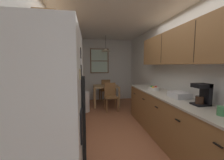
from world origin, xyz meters
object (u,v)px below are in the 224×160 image
stove_range (56,141)px  dining_chair_far (105,89)px  dining_table (106,89)px  coffee_maker (203,94)px  trash_bin (85,102)px  microwave_over_range (43,52)px  dining_chair_near (111,95)px  storage_canister (64,93)px  mug_by_coffeemaker (221,111)px  fruit_bowl (154,88)px  refrigerator (39,140)px  dish_rack (179,95)px

stove_range → dining_chair_far: bearing=74.0°
dining_table → coffee_maker: bearing=-72.9°
trash_bin → microwave_over_range: bearing=-99.0°
dining_chair_near → storage_canister: size_ratio=4.93×
microwave_over_range → storage_canister: microwave_over_range is taller
storage_canister → mug_by_coffeemaker: storage_canister is taller
stove_range → mug_by_coffeemaker: (1.95, -0.52, 0.48)m
storage_canister → coffee_maker: coffee_maker is taller
dining_chair_far → fruit_bowl: bearing=-72.0°
stove_range → fruit_bowl: (1.96, 1.21, 0.47)m
trash_bin → storage_canister: storage_canister is taller
dining_chair_far → storage_canister: 3.38m
dining_chair_far → storage_canister: size_ratio=4.93×
stove_range → storage_canister: bearing=90.5°
stove_range → dining_chair_far: (1.10, 3.84, 0.03)m
microwave_over_range → fruit_bowl: bearing=30.4°
microwave_over_range → coffee_maker: (2.20, -0.10, -0.57)m
microwave_over_range → dining_chair_near: (1.26, 2.62, -1.14)m
storage_canister → mug_by_coffeemaker: bearing=-31.5°
refrigerator → fruit_bowl: bearing=45.2°
trash_bin → coffee_maker: coffee_maker is taller
dining_chair_near → fruit_bowl: (0.81, -1.40, 0.44)m
coffee_maker → mug_by_coffeemaker: bearing=-107.1°
stove_range → dining_chair_near: bearing=66.4°
dish_rack → storage_canister: bearing=171.8°
refrigerator → stove_range: refrigerator is taller
mug_by_coffeemaker → fruit_bowl: mug_by_coffeemaker is taller
dining_chair_far → trash_bin: (-0.81, -1.25, -0.18)m
refrigerator → microwave_over_range: size_ratio=3.07×
storage_canister → coffee_maker: bearing=-20.5°
dining_table → fruit_bowl: size_ratio=3.37×
mug_by_coffeemaker → dining_chair_near: bearing=104.5°
stove_range → dining_table: size_ratio=1.22×
stove_range → microwave_over_range: (-0.11, 0.00, 1.17)m
dining_chair_far → coffee_maker: 4.10m
fruit_bowl → coffee_maker: bearing=-84.5°
dining_table → coffee_maker: coffee_maker is taller
dining_table → storage_canister: storage_canister is taller
dining_chair_near → dish_rack: size_ratio=2.65×
refrigerator → coffee_maker: (2.05, 0.62, 0.19)m
storage_canister → microwave_over_range: bearing=-99.0°
dining_table → mug_by_coffeemaker: mug_by_coffeemaker is taller
stove_range → trash_bin: (0.29, 2.59, -0.15)m
dining_chair_near → storage_canister: 2.30m
fruit_bowl → dish_rack: (0.09, -0.83, 0.01)m
dining_chair_near → dish_rack: 2.45m
coffee_maker → fruit_bowl: 1.33m
stove_range → fruit_bowl: stove_range is taller
refrigerator → dish_rack: bearing=28.8°
refrigerator → mug_by_coffeemaker: 1.93m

